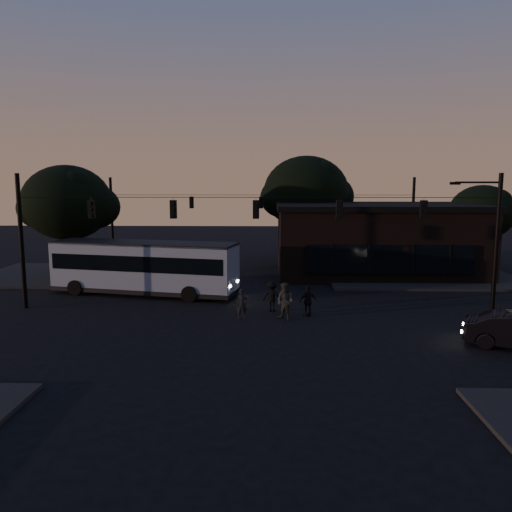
{
  "coord_description": "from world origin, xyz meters",
  "views": [
    {
      "loc": [
        0.73,
        -23.05,
        6.89
      ],
      "look_at": [
        0.0,
        4.0,
        3.0
      ],
      "focal_mm": 35.0,
      "sensor_mm": 36.0,
      "label": 1
    }
  ],
  "objects_px": {
    "pedestrian_c": "(308,301)",
    "building": "(375,238)",
    "pedestrian_d": "(272,296)",
    "pedestrian_a": "(242,304)",
    "bus": "(144,265)",
    "pedestrian_b": "(285,301)"
  },
  "relations": [
    {
      "from": "pedestrian_b",
      "to": "bus",
      "type": "bearing_deg",
      "value": -175.7
    },
    {
      "from": "pedestrian_a",
      "to": "pedestrian_c",
      "type": "xyz_separation_m",
      "value": [
        3.45,
        0.6,
        0.04
      ]
    },
    {
      "from": "bus",
      "to": "pedestrian_c",
      "type": "bearing_deg",
      "value": -14.78
    },
    {
      "from": "bus",
      "to": "pedestrian_a",
      "type": "xyz_separation_m",
      "value": [
        6.47,
        -5.67,
        -1.09
      ]
    },
    {
      "from": "pedestrian_b",
      "to": "building",
      "type": "bearing_deg",
      "value": 100.1
    },
    {
      "from": "building",
      "to": "pedestrian_c",
      "type": "bearing_deg",
      "value": -114.96
    },
    {
      "from": "pedestrian_a",
      "to": "pedestrian_d",
      "type": "relative_size",
      "value": 0.93
    },
    {
      "from": "pedestrian_d",
      "to": "pedestrian_a",
      "type": "bearing_deg",
      "value": 64.36
    },
    {
      "from": "bus",
      "to": "pedestrian_a",
      "type": "height_order",
      "value": "bus"
    },
    {
      "from": "bus",
      "to": "pedestrian_d",
      "type": "distance_m",
      "value": 9.08
    },
    {
      "from": "pedestrian_d",
      "to": "bus",
      "type": "bearing_deg",
      "value": -7.79
    },
    {
      "from": "pedestrian_c",
      "to": "pedestrian_d",
      "type": "bearing_deg",
      "value": -51.98
    },
    {
      "from": "building",
      "to": "pedestrian_b",
      "type": "height_order",
      "value": "building"
    },
    {
      "from": "pedestrian_c",
      "to": "building",
      "type": "bearing_deg",
      "value": -138.89
    },
    {
      "from": "building",
      "to": "bus",
      "type": "height_order",
      "value": "building"
    },
    {
      "from": "pedestrian_a",
      "to": "pedestrian_d",
      "type": "bearing_deg",
      "value": 42.19
    },
    {
      "from": "building",
      "to": "pedestrian_a",
      "type": "bearing_deg",
      "value": -124.69
    },
    {
      "from": "pedestrian_a",
      "to": "pedestrian_c",
      "type": "height_order",
      "value": "pedestrian_c"
    },
    {
      "from": "pedestrian_a",
      "to": "pedestrian_b",
      "type": "xyz_separation_m",
      "value": [
        2.22,
        -0.11,
        0.18
      ]
    },
    {
      "from": "bus",
      "to": "pedestrian_d",
      "type": "bearing_deg",
      "value": -14.55
    },
    {
      "from": "building",
      "to": "pedestrian_b",
      "type": "relative_size",
      "value": 8.0
    },
    {
      "from": "pedestrian_a",
      "to": "building",
      "type": "bearing_deg",
      "value": 52.19
    }
  ]
}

